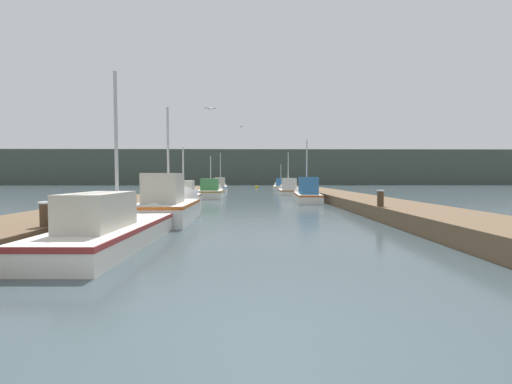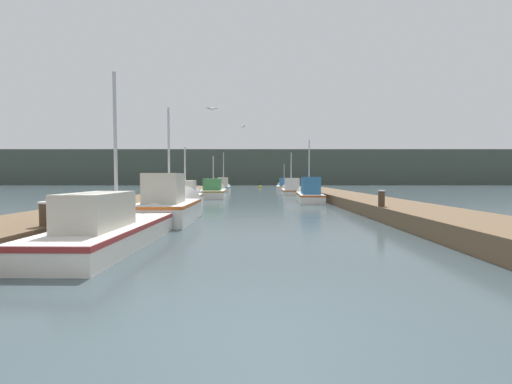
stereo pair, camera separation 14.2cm
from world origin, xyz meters
The scene contains 19 objects.
ground_plane centered at (0.00, 0.00, 0.00)m, with size 200.00×200.00×0.00m.
dock_left centered at (-5.64, 16.00, 0.26)m, with size 2.60×40.00×0.52m.
dock_right centered at (5.64, 16.00, 0.26)m, with size 2.60×40.00×0.52m.
distant_shore_ridge centered at (0.00, 70.98, 3.44)m, with size 120.00×16.00×6.87m.
fishing_boat_0 centered at (-3.23, 5.37, 0.38)m, with size 1.63×5.94×4.48m.
fishing_boat_1 centered at (-3.06, 9.40, 0.52)m, with size 1.86×4.44×4.54m.
fishing_boat_2 centered at (-3.46, 13.96, 0.47)m, with size 1.73×4.77×3.37m.
fishing_boat_3 centered at (3.44, 18.94, 0.49)m, with size 1.74×5.97×4.32m.
fishing_boat_4 centered at (-3.20, 23.17, 0.43)m, with size 2.05×5.64×3.67m.
fishing_boat_5 centered at (3.18, 27.75, 0.42)m, with size 1.72×5.13×4.26m.
fishing_boat_6 centered at (-3.33, 32.64, 0.45)m, with size 1.42×4.41×4.41m.
fishing_boat_7 centered at (3.37, 37.52, 0.38)m, with size 1.97×4.94×3.60m.
mooring_piling_0 centered at (-4.47, 30.58, 0.51)m, with size 0.33×0.33×1.00m.
mooring_piling_1 centered at (-4.45, 4.27, 0.53)m, with size 0.31×0.31×1.05m.
mooring_piling_2 centered at (-4.34, 4.53, 0.57)m, with size 0.34×0.34×1.13m.
mooring_piling_3 centered at (4.50, 9.05, 0.56)m, with size 0.26×0.26×1.10m.
channel_buoy centered at (0.61, 44.20, 0.14)m, with size 0.46×0.46×0.96m.
seagull_lead centered at (-2.02, 13.18, 4.76)m, with size 0.55×0.31×0.12m.
seagull_1 centered at (-0.98, 23.80, 5.47)m, with size 0.41×0.52×0.12m.
Camera 2 is at (0.05, -3.02, 1.58)m, focal length 24.00 mm.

